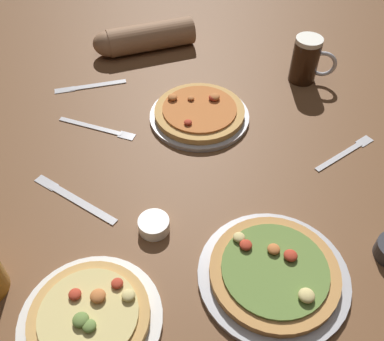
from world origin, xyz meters
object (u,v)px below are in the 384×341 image
Objects in this scene: beer_mug_dark at (307,60)px; fork_spare at (98,128)px; ramekin_sauce at (154,225)px; pizza_plate_side at (274,273)px; pizza_plate_near at (90,318)px; pizza_plate_far at (199,113)px; knife_spare at (74,198)px; fork_left at (346,152)px; knife_right at (90,86)px; diner_arm at (142,38)px.

beer_mug_dark is 0.64m from fork_spare.
pizza_plate_side is at bearing -22.31° from ramekin_sauce.
pizza_plate_near is 0.93m from beer_mug_dark.
pizza_plate_far reaches higher than knife_spare.
fork_left and knife_right have the same top height.
diner_arm reaches higher than fork_left.
pizza_plate_near is 0.93m from diner_arm.
pizza_plate_far and pizza_plate_side have the same top height.
pizza_plate_far is 0.91× the size of pizza_plate_side.
pizza_plate_side is 0.70m from beer_mug_dark.
knife_spare is (-0.58, -0.51, -0.07)m from beer_mug_dark.
fork_left is 0.76m from knife_right.
ramekin_sauce is (-0.39, -0.58, -0.05)m from beer_mug_dark.
pizza_plate_side is at bearing -43.79° from fork_spare.
pizza_plate_near reaches higher than fork_left.
knife_spare is at bearing 158.55° from pizza_plate_side.
fork_spare is at bearing 136.21° from pizza_plate_side.
fork_spare is (-0.27, -0.06, -0.01)m from pizza_plate_far.
pizza_plate_far is 0.39m from ramekin_sauce.
pizza_plate_side reaches higher than knife_right.
pizza_plate_side is (0.34, 0.11, -0.00)m from pizza_plate_near.
pizza_plate_far is 0.36m from knife_right.
pizza_plate_side is 4.43× the size of ramekin_sauce.
pizza_plate_far is at bearing 77.96° from ramekin_sauce.
pizza_plate_far reaches higher than knife_right.
ramekin_sauce is 0.40× the size of fork_left.
pizza_plate_far is at bearing -58.80° from diner_arm.
ramekin_sauce is (-0.08, -0.38, -0.00)m from pizza_plate_far.
pizza_plate_far reaches higher than ramekin_sauce.
knife_spare is 0.68× the size of diner_arm.
pizza_plate_side is 1.36× the size of knife_spare.
pizza_plate_side is (0.17, -0.48, -0.00)m from pizza_plate_far.
fork_left is 0.74m from diner_arm.
fork_spare is at bearing 175.12° from fork_left.
pizza_plate_far is 1.62× the size of fork_left.
beer_mug_dark is 0.65m from knife_right.
pizza_plate_near is 1.92× the size of beer_mug_dark.
pizza_plate_far is 1.98× the size of beer_mug_dark.
fork_spare is (-0.58, -0.26, -0.07)m from beer_mug_dark.
knife_spare is at bearing 159.68° from ramekin_sauce.
pizza_plate_near is 1.56× the size of fork_left.
knife_spare is at bearing -131.88° from pizza_plate_far.
pizza_plate_far is (0.17, 0.59, 0.00)m from pizza_plate_near.
diner_arm is at bearing 121.20° from pizza_plate_far.
diner_arm is at bearing 58.37° from knife_right.
fork_left and fork_spare have the same top height.
pizza_plate_near is 1.20× the size of knife_spare.
knife_right is at bearing 97.79° from knife_spare.
pizza_plate_far is 0.37m from beer_mug_dark.
fork_left is 0.65m from fork_spare.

